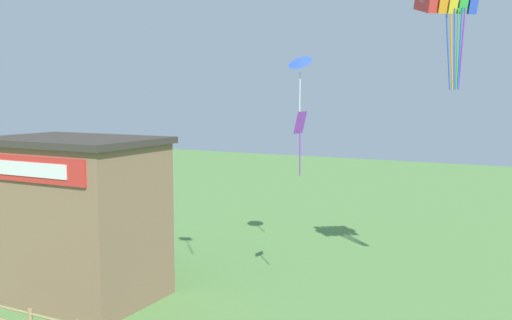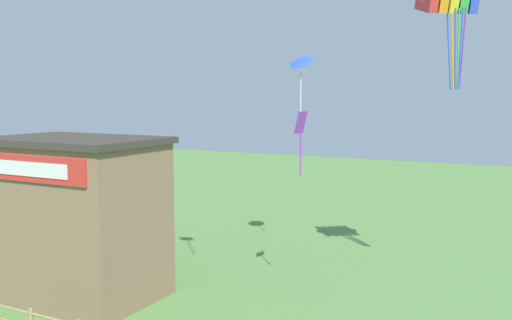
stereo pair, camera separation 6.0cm
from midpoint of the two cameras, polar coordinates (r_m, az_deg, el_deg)
The scene contains 3 objects.
seaside_building at distance 22.48m, azimuth -17.72°, elevation -5.47°, with size 6.42×4.32×6.03m.
kite_purple_streamer at distance 20.86m, azimuth 4.36°, elevation 2.85°, with size 0.30×0.62×2.36m.
kite_blue_delta at distance 25.29m, azimuth 4.37°, elevation 9.59°, with size 1.21×1.11×2.87m.
Camera 1 is at (7.16, -6.34, 7.55)m, focal length 40.00 mm.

